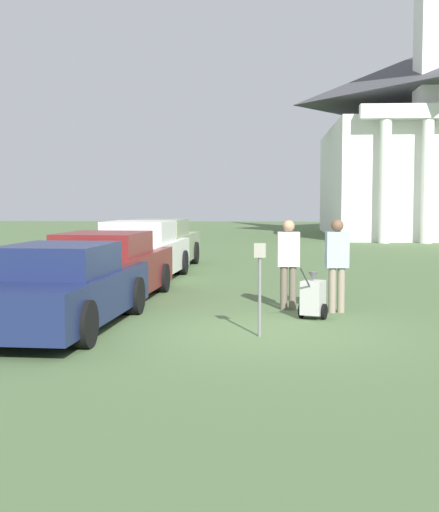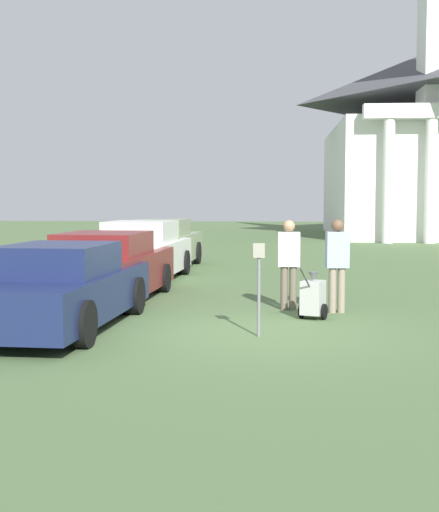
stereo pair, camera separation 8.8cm
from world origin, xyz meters
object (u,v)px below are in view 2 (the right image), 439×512
parked_car_sage (162,245)px  person_worker (289,259)px  parked_car_navy (63,289)px  parking_meter (259,272)px  parked_car_white (142,253)px  parked_car_maroon (107,269)px  person_supervisor (337,260)px  church (421,137)px  equipment_cart (313,297)px

parked_car_sage → person_worker: (3.77, -8.20, 0.27)m
parked_car_navy → parked_car_sage: size_ratio=0.96×
parked_car_sage → parking_meter: 11.45m
parked_car_white → parked_car_sage: (0.00, 3.35, -0.00)m
parked_car_navy → person_worker: 4.42m
parked_car_maroon → person_supervisor: person_supervisor is taller
person_supervisor → church: (7.46, 29.86, 4.85)m
parked_car_maroon → person_supervisor: 4.82m
parked_car_white → person_supervisor: size_ratio=2.80×
parked_car_white → parking_meter: bearing=-64.1°
parking_meter → equipment_cart: 2.07m
parked_car_navy → church: (12.13, 31.85, 5.20)m
parked_car_navy → parked_car_white: 7.15m
parked_car_white → person_worker: (3.77, -4.86, 0.27)m
parked_car_sage → parked_car_navy: bearing=-87.1°
parking_meter → person_supervisor: (1.42, 2.48, -0.00)m
parked_car_navy → person_supervisor: 5.09m
parked_car_navy → church: church is taller
parked_car_white → parking_meter: size_ratio=3.38×
parked_car_navy → parked_car_white: bearing=92.9°
person_supervisor → church: 31.16m
parked_car_maroon → parked_car_sage: 7.37m
parked_car_sage → equipment_cart: bearing=-62.8°
person_supervisor → parked_car_maroon: bearing=-20.9°
parked_car_navy → parked_car_white: parked_car_white is taller
parked_car_navy → parked_car_maroon: parked_car_maroon is taller
parked_car_sage → parking_meter: parked_car_sage is taller
parked_car_navy → church: bearing=72.0°
parked_car_navy → person_supervisor: bearing=26.0°
parked_car_white → parked_car_sage: size_ratio=0.94×
parking_meter → person_supervisor: 2.85m
person_supervisor → parking_meter: bearing=53.1°
person_supervisor → parked_car_navy: bearing=15.9°
parked_car_white → person_supervisor: (4.67, -5.16, 0.28)m
parked_car_navy → church: size_ratio=0.21×
parked_car_white → person_worker: 6.15m
parked_car_navy → parking_meter: (3.25, -0.49, 0.35)m
parking_meter → person_supervisor: person_supervisor is taller
parking_meter → church: bearing=74.6°
parked_car_navy → parked_car_sage: bearing=92.9°
parked_car_sage → equipment_cart: (4.18, -9.24, -0.34)m
parked_car_sage → person_supervisor: bearing=-58.4°
parked_car_maroon → person_worker: size_ratio=3.04×
parked_car_navy → person_worker: (3.77, 2.29, 0.33)m
person_worker → person_supervisor: bearing=159.3°
person_worker → church: bearing=-108.1°
parked_car_maroon → person_supervisor: (4.67, -1.14, 0.32)m
parking_meter → person_worker: 2.82m
parked_car_navy → parked_car_sage: (0.00, 10.49, 0.06)m
parked_car_white → parked_car_sage: bearing=92.9°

